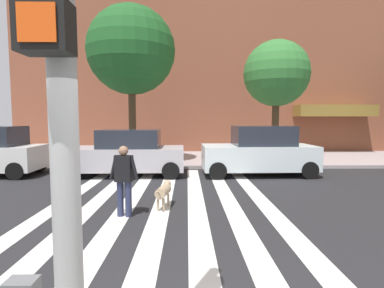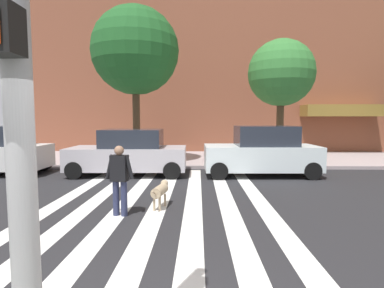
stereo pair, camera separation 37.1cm
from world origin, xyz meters
TOP-DOWN VIEW (x-y plane):
  - ground_plane at (0.00, 5.59)m, footprint 160.00×160.00m
  - sidewalk_far at (0.00, 14.18)m, footprint 80.00×6.00m
  - crosswalk_stripes at (-0.56, 5.59)m, footprint 5.85×10.58m
  - parked_car_behind_first at (-2.31, 9.75)m, footprint 4.66×2.10m
  - parked_car_third_in_line at (2.99, 9.75)m, footprint 4.46×2.11m
  - street_tree_nearest at (-2.50, 12.22)m, footprint 4.11×4.11m
  - street_tree_middle at (4.45, 12.59)m, footprint 3.19×3.19m
  - pedestrian_dog_walker at (-1.35, 4.63)m, footprint 0.71×0.31m
  - dog_on_leash at (-0.49, 5.27)m, footprint 0.38×1.04m

SIDE VIEW (x-z plane):
  - ground_plane at x=0.00m, z-range 0.00..0.00m
  - crosswalk_stripes at x=-0.56m, z-range 0.00..0.01m
  - sidewalk_far at x=0.00m, z-range 0.00..0.15m
  - dog_on_leash at x=-0.49m, z-range 0.12..0.77m
  - parked_car_behind_first at x=-2.31m, z-range -0.04..1.79m
  - pedestrian_dog_walker at x=-1.35m, z-range 0.11..1.75m
  - parked_car_third_in_line at x=2.99m, z-range -0.05..1.92m
  - street_tree_middle at x=4.45m, z-range 1.47..7.37m
  - street_tree_nearest at x=-2.50m, z-range 1.75..9.09m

